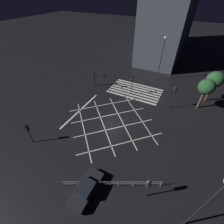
{
  "coord_description": "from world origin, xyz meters",
  "views": [
    {
      "loc": [
        -7.91,
        15.14,
        16.42
      ],
      "look_at": [
        0.0,
        0.0,
        1.94
      ],
      "focal_mm": 24.0,
      "sensor_mm": 36.0,
      "label": 1
    }
  ],
  "objects_px": {
    "traffic_light_se_cross": "(93,74)",
    "street_tree_far": "(215,80)",
    "waiting_car": "(86,189)",
    "traffic_light_sw_main": "(174,93)",
    "traffic_light_median_south": "(132,82)",
    "street_lamp_west": "(214,196)",
    "street_lamp_east": "(163,52)",
    "traffic_light_se_main": "(100,76)",
    "traffic_light_nw_main": "(149,185)",
    "street_tree_near": "(207,87)",
    "traffic_light_ne_cross": "(28,130)"
  },
  "relations": [
    {
      "from": "traffic_light_se_cross",
      "to": "street_tree_far",
      "type": "xyz_separation_m",
      "value": [
        -21.27,
        -4.97,
        1.7
      ]
    },
    {
      "from": "waiting_car",
      "to": "traffic_light_sw_main",
      "type": "bearing_deg",
      "value": -14.83
    },
    {
      "from": "traffic_light_median_south",
      "to": "traffic_light_sw_main",
      "type": "bearing_deg",
      "value": 84.43
    },
    {
      "from": "street_lamp_west",
      "to": "street_tree_far",
      "type": "xyz_separation_m",
      "value": [
        -0.9,
        -21.89,
        -1.99
      ]
    },
    {
      "from": "traffic_light_se_cross",
      "to": "waiting_car",
      "type": "bearing_deg",
      "value": 30.68
    },
    {
      "from": "street_lamp_east",
      "to": "street_lamp_west",
      "type": "xyz_separation_m",
      "value": [
        -9.21,
        25.79,
        0.1
      ]
    },
    {
      "from": "traffic_light_se_cross",
      "to": "traffic_light_sw_main",
      "type": "xyz_separation_m",
      "value": [
        -15.9,
        0.27,
        0.45
      ]
    },
    {
      "from": "traffic_light_median_south",
      "to": "street_lamp_west",
      "type": "xyz_separation_m",
      "value": [
        -12.21,
        17.41,
        3.52
      ]
    },
    {
      "from": "traffic_light_median_south",
      "to": "traffic_light_se_main",
      "type": "height_order",
      "value": "traffic_light_median_south"
    },
    {
      "from": "street_lamp_east",
      "to": "traffic_light_sw_main",
      "type": "bearing_deg",
      "value": 117.42
    },
    {
      "from": "street_tree_far",
      "to": "waiting_car",
      "type": "height_order",
      "value": "street_tree_far"
    },
    {
      "from": "traffic_light_nw_main",
      "to": "street_lamp_east",
      "type": "height_order",
      "value": "street_lamp_east"
    },
    {
      "from": "street_tree_far",
      "to": "traffic_light_sw_main",
      "type": "bearing_deg",
      "value": 44.24
    },
    {
      "from": "traffic_light_nw_main",
      "to": "waiting_car",
      "type": "relative_size",
      "value": 0.78
    },
    {
      "from": "traffic_light_sw_main",
      "to": "waiting_car",
      "type": "bearing_deg",
      "value": 75.17
    },
    {
      "from": "traffic_light_nw_main",
      "to": "street_tree_far",
      "type": "distance_m",
      "value": 21.75
    },
    {
      "from": "traffic_light_nw_main",
      "to": "street_lamp_west",
      "type": "distance_m",
      "value": 5.51
    },
    {
      "from": "traffic_light_sw_main",
      "to": "street_lamp_west",
      "type": "bearing_deg",
      "value": 105.04
    },
    {
      "from": "traffic_light_se_cross",
      "to": "street_lamp_east",
      "type": "relative_size",
      "value": 0.4
    },
    {
      "from": "street_lamp_east",
      "to": "street_tree_far",
      "type": "distance_m",
      "value": 11.01
    },
    {
      "from": "traffic_light_sw_main",
      "to": "street_tree_near",
      "type": "distance_m",
      "value": 4.94
    },
    {
      "from": "street_lamp_west",
      "to": "traffic_light_se_main",
      "type": "bearing_deg",
      "value": -42.0
    },
    {
      "from": "street_lamp_east",
      "to": "street_lamp_west",
      "type": "distance_m",
      "value": 27.39
    },
    {
      "from": "traffic_light_median_south",
      "to": "traffic_light_se_main",
      "type": "relative_size",
      "value": 1.08
    },
    {
      "from": "traffic_light_median_south",
      "to": "street_lamp_east",
      "type": "distance_m",
      "value": 9.54
    },
    {
      "from": "street_tree_near",
      "to": "traffic_light_ne_cross",
      "type": "bearing_deg",
      "value": 44.01
    },
    {
      "from": "street_lamp_west",
      "to": "street_tree_near",
      "type": "xyz_separation_m",
      "value": [
        0.23,
        -18.94,
        -2.17
      ]
    },
    {
      "from": "traffic_light_median_south",
      "to": "waiting_car",
      "type": "height_order",
      "value": "traffic_light_median_south"
    },
    {
      "from": "traffic_light_se_cross",
      "to": "street_lamp_west",
      "type": "distance_m",
      "value": 26.74
    },
    {
      "from": "traffic_light_sw_main",
      "to": "street_lamp_west",
      "type": "distance_m",
      "value": 17.55
    },
    {
      "from": "street_tree_far",
      "to": "waiting_car",
      "type": "relative_size",
      "value": 1.34
    },
    {
      "from": "street_lamp_west",
      "to": "street_tree_far",
      "type": "distance_m",
      "value": 22.0
    },
    {
      "from": "traffic_light_nw_main",
      "to": "street_lamp_east",
      "type": "distance_m",
      "value": 25.9
    },
    {
      "from": "traffic_light_se_cross",
      "to": "street_tree_near",
      "type": "bearing_deg",
      "value": 95.72
    },
    {
      "from": "street_lamp_east",
      "to": "traffic_light_median_south",
      "type": "bearing_deg",
      "value": 70.36
    },
    {
      "from": "street_tree_near",
      "to": "waiting_car",
      "type": "relative_size",
      "value": 1.28
    },
    {
      "from": "traffic_light_nw_main",
      "to": "traffic_light_ne_cross",
      "type": "xyz_separation_m",
      "value": [
        15.69,
        0.42,
        -0.03
      ]
    },
    {
      "from": "waiting_car",
      "to": "traffic_light_median_south",
      "type": "bearing_deg",
      "value": 8.57
    },
    {
      "from": "traffic_light_se_cross",
      "to": "street_lamp_west",
      "type": "xyz_separation_m",
      "value": [
        -20.37,
        16.93,
        3.69
      ]
    },
    {
      "from": "street_lamp_west",
      "to": "traffic_light_ne_cross",
      "type": "bearing_deg",
      "value": -0.97
    },
    {
      "from": "traffic_light_se_main",
      "to": "street_lamp_east",
      "type": "relative_size",
      "value": 0.4
    },
    {
      "from": "traffic_light_median_south",
      "to": "street_tree_far",
      "type": "bearing_deg",
      "value": 108.88
    },
    {
      "from": "traffic_light_se_cross",
      "to": "street_tree_near",
      "type": "relative_size",
      "value": 0.67
    },
    {
      "from": "street_lamp_west",
      "to": "street_tree_near",
      "type": "distance_m",
      "value": 19.07
    },
    {
      "from": "traffic_light_se_main",
      "to": "street_tree_far",
      "type": "relative_size",
      "value": 0.63
    },
    {
      "from": "traffic_light_median_south",
      "to": "street_lamp_east",
      "type": "xyz_separation_m",
      "value": [
        -2.99,
        -8.38,
        3.42
      ]
    },
    {
      "from": "traffic_light_nw_main",
      "to": "waiting_car",
      "type": "bearing_deg",
      "value": 23.77
    },
    {
      "from": "street_tree_far",
      "to": "street_tree_near",
      "type": "bearing_deg",
      "value": 69.01
    },
    {
      "from": "traffic_light_nw_main",
      "to": "traffic_light_median_south",
      "type": "relative_size",
      "value": 0.86
    },
    {
      "from": "traffic_light_ne_cross",
      "to": "street_tree_far",
      "type": "distance_m",
      "value": 29.75
    }
  ]
}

